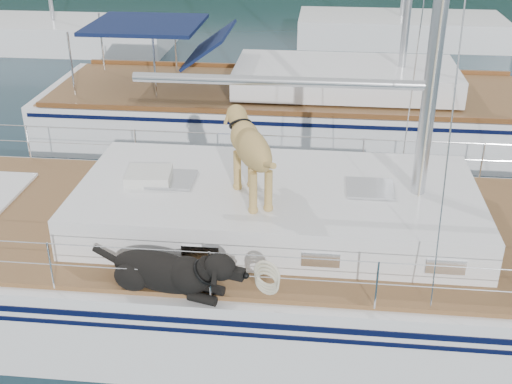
# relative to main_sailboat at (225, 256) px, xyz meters

# --- Properties ---
(ground) EXTENTS (120.00, 120.00, 0.00)m
(ground) POSITION_rel_main_sailboat_xyz_m (-0.09, 0.01, -0.68)
(ground) COLOR black
(ground) RESTS_ON ground
(main_sailboat) EXTENTS (12.00, 3.99, 14.01)m
(main_sailboat) POSITION_rel_main_sailboat_xyz_m (0.00, 0.00, 0.00)
(main_sailboat) COLOR white
(main_sailboat) RESTS_ON ground
(neighbor_sailboat) EXTENTS (11.00, 3.50, 13.30)m
(neighbor_sailboat) POSITION_rel_main_sailboat_xyz_m (0.63, 6.36, -0.06)
(neighbor_sailboat) COLOR white
(neighbor_sailboat) RESTS_ON ground
(bg_boat_west) EXTENTS (8.00, 3.00, 11.65)m
(bg_boat_west) POSITION_rel_main_sailboat_xyz_m (-8.09, 14.01, -0.24)
(bg_boat_west) COLOR white
(bg_boat_west) RESTS_ON ground
(bg_boat_center) EXTENTS (7.20, 3.00, 11.65)m
(bg_boat_center) POSITION_rel_main_sailboat_xyz_m (3.91, 16.01, -0.23)
(bg_boat_center) COLOR white
(bg_boat_center) RESTS_ON ground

